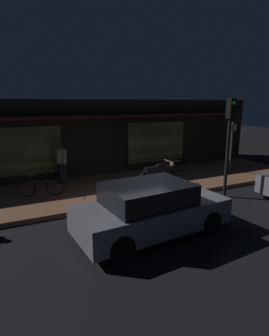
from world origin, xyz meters
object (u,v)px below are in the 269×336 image
motorcycle (158,173)px  sign_post (231,144)px  parked_car_near (151,209)px  person_bystander (62,162)px  bicycle_extra (41,187)px  traffic_light_pole (229,131)px  bicycle_parked (171,165)px

motorcycle → sign_post: bearing=4.2°
parked_car_near → person_bystander: bearing=102.4°
motorcycle → parked_car_near: 4.18m
bicycle_extra → parked_car_near: bearing=-61.0°
traffic_light_pole → parked_car_near: 4.55m
sign_post → traffic_light_pole: 3.67m
motorcycle → bicycle_extra: bearing=172.9°
motorcycle → parked_car_near: size_ratio=0.40×
bicycle_parked → traffic_light_pole: bearing=-89.1°
bicycle_parked → parked_car_near: size_ratio=0.39×
motorcycle → bicycle_parked: motorcycle is taller
motorcycle → parked_car_near: (-2.29, -3.49, 0.06)m
motorcycle → person_bystander: size_ratio=1.02×
bicycle_parked → sign_post: sign_post is taller
parked_car_near → traffic_light_pole: bearing=19.4°
bicycle_extra → person_bystander: (1.06, 1.40, 0.52)m
motorcycle → bicycle_extra: 4.58m
motorcycle → parked_car_near: parked_car_near is taller
motorcycle → person_bystander: bearing=150.6°
bicycle_extra → person_bystander: 1.83m
traffic_light_pole → bicycle_parked: bearing=90.9°
bicycle_parked → bicycle_extra: (-6.14, -0.85, 0.00)m
traffic_light_pole → motorcycle: bearing=128.3°
parked_car_near → motorcycle: bearing=56.7°
bicycle_extra → parked_car_near: (2.25, -4.06, 0.20)m
sign_post → parked_car_near: size_ratio=0.57×
person_bystander → traffic_light_pole: (5.15, -4.07, 1.45)m
sign_post → motorcycle: bearing=-175.8°
motorcycle → bicycle_extra: (-4.54, 0.57, -0.14)m
bicycle_extra → motorcycle: bearing=-7.1°
person_bystander → parked_car_near: size_ratio=0.40×
motorcycle → traffic_light_pole: (1.66, -2.10, 1.83)m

